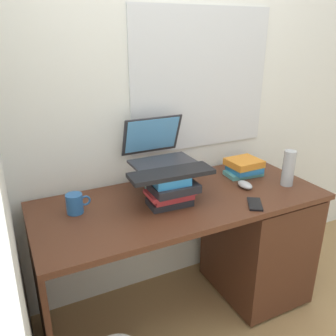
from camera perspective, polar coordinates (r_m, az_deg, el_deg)
The scene contains 12 objects.
ground_plane at distance 2.26m, azimuth 2.03°, elevation -22.22°, with size 6.00×6.00×0.00m, color #9E7A4C.
wall_back at distance 1.99m, azimuth -2.54°, elevation 13.93°, with size 6.00×0.06×2.60m.
desk at distance 2.17m, azimuth 11.84°, elevation -11.14°, with size 1.52×0.65×0.75m.
book_stack_tall at distance 1.87m, azimuth -0.60°, elevation -1.67°, with size 0.22×0.20×0.16m.
book_stack_keyboard_riser at distance 1.72m, azimuth 0.54°, elevation -3.74°, with size 0.25×0.17×0.16m.
book_stack_side at distance 2.15m, azimuth 12.34°, elevation 0.15°, with size 0.23×0.18×0.10m.
laptop at distance 1.88m, azimuth -1.49°, elevation 2.78°, with size 0.34×0.32×0.23m.
keyboard at distance 1.68m, azimuth 0.57°, elevation -0.89°, with size 0.42×0.14×0.02m, color black.
computer_mouse at distance 1.98m, azimuth 12.50°, elevation -2.71°, with size 0.06×0.10×0.04m, color #A5A8AD.
mug at distance 1.72m, azimuth -14.99°, elevation -5.64°, with size 0.12×0.08×0.10m.
water_bottle at distance 2.06m, azimuth 19.14°, elevation -0.03°, with size 0.07×0.07×0.20m, color #999EA5.
cell_phone at distance 1.81m, azimuth 14.04°, elevation -5.76°, with size 0.07×0.14×0.01m, color black.
Camera 1 is at (-0.79, -1.44, 1.55)m, focal length 37.19 mm.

